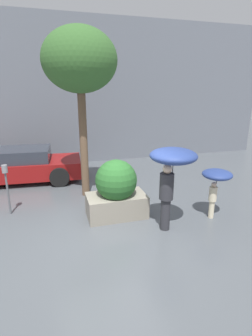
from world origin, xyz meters
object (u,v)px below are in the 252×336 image
object	(u,v)px
planter_box	(116,190)
parking_meter	(6,180)
person_adult	(172,165)
person_child	(216,178)
street_tree	(80,62)
parked_car_near	(25,166)

from	to	relation	value
planter_box	parking_meter	world-z (taller)	planter_box
person_adult	person_child	size ratio (longest dim) A/B	1.53
person_adult	person_child	bearing A→B (deg)	-1.42
street_tree	parking_meter	size ratio (longest dim) A/B	3.56
planter_box	parked_car_near	bearing A→B (deg)	124.48
parked_car_near	parking_meter	world-z (taller)	parking_meter
person_child	parked_car_near	world-z (taller)	person_child
person_child	parked_car_near	bearing A→B (deg)	120.61
planter_box	street_tree	xyz separation A→B (m)	(-0.57, 1.63, 3.14)
person_adult	planter_box	bearing A→B (deg)	127.76
parked_car_near	person_child	bearing A→B (deg)	-127.45
street_tree	person_child	bearing A→B (deg)	-39.11
planter_box	person_adult	bearing A→B (deg)	-42.42
street_tree	parking_meter	bearing A→B (deg)	-160.27
parking_meter	person_adult	bearing A→B (deg)	-26.35
person_adult	street_tree	distance (m)	3.80
person_child	parked_car_near	xyz separation A→B (m)	(-4.79, 4.28, -0.49)
person_child	parking_meter	size ratio (longest dim) A/B	0.94
person_adult	parking_meter	size ratio (longest dim) A/B	1.44
street_tree	parked_car_near	bearing A→B (deg)	134.39
person_child	parking_meter	distance (m)	5.28
person_child	street_tree	xyz separation A→B (m)	(-2.93, 2.38, 2.80)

